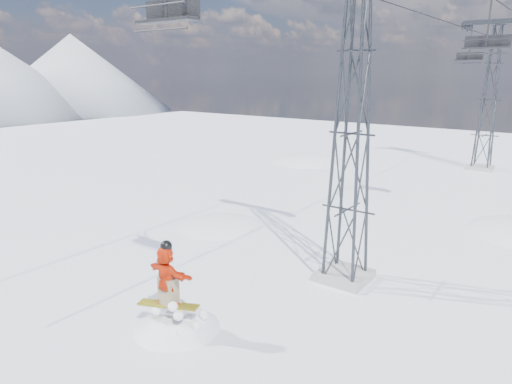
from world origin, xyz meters
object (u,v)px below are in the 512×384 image
at_px(lift_tower_near, 352,135).
at_px(lift_chair_near, 168,12).
at_px(lift_tower_far, 489,100).
at_px(snowboarder_jump, 179,373).

distance_m(lift_tower_near, lift_chair_near, 7.56).
bearing_deg(lift_tower_near, lift_tower_far, 90.00).
xyz_separation_m(lift_tower_near, lift_tower_far, (0.00, 25.00, 0.00)).
distance_m(lift_tower_far, snowboarder_jump, 32.03).
relative_size(lift_tower_near, lift_chair_near, 4.93).
bearing_deg(lift_tower_far, snowboarder_jump, -94.85).
xyz_separation_m(snowboarder_jump, lift_chair_near, (0.44, -0.19, 10.61)).
height_order(lift_tower_far, lift_chair_near, lift_tower_far).
distance_m(lift_tower_far, lift_chair_near, 31.59).
height_order(lift_tower_near, lift_tower_far, same).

